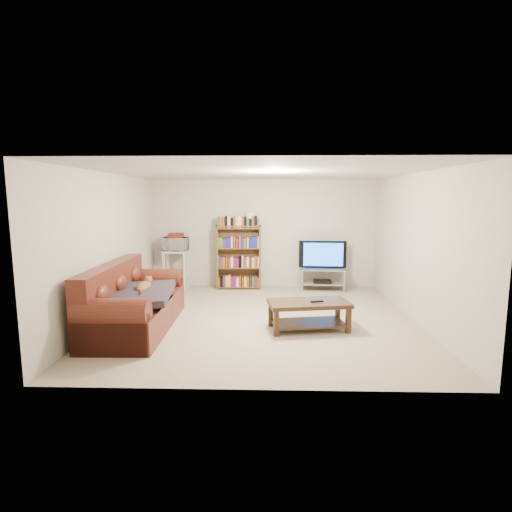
{
  "coord_description": "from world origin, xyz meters",
  "views": [
    {
      "loc": [
        0.1,
        -6.44,
        1.99
      ],
      "look_at": [
        -0.1,
        0.4,
        1.0
      ],
      "focal_mm": 28.0,
      "sensor_mm": 36.0,
      "label": 1
    }
  ],
  "objects_px": {
    "tv_stand": "(322,275)",
    "sofa": "(131,306)",
    "coffee_table": "(309,310)",
    "bookshelf": "(239,256)"
  },
  "relations": [
    {
      "from": "tv_stand",
      "to": "coffee_table",
      "type": "bearing_deg",
      "value": -99.02
    },
    {
      "from": "sofa",
      "to": "tv_stand",
      "type": "distance_m",
      "value": 4.26
    },
    {
      "from": "tv_stand",
      "to": "bookshelf",
      "type": "bearing_deg",
      "value": 179.78
    },
    {
      "from": "tv_stand",
      "to": "bookshelf",
      "type": "distance_m",
      "value": 1.88
    },
    {
      "from": "coffee_table",
      "to": "bookshelf",
      "type": "xyz_separation_m",
      "value": [
        -1.27,
        2.78,
        0.42
      ]
    },
    {
      "from": "sofa",
      "to": "coffee_table",
      "type": "height_order",
      "value": "sofa"
    },
    {
      "from": "tv_stand",
      "to": "sofa",
      "type": "bearing_deg",
      "value": -137.84
    },
    {
      "from": "bookshelf",
      "to": "sofa",
      "type": "bearing_deg",
      "value": -120.27
    },
    {
      "from": "sofa",
      "to": "coffee_table",
      "type": "distance_m",
      "value": 2.73
    },
    {
      "from": "sofa",
      "to": "bookshelf",
      "type": "relative_size",
      "value": 1.69
    }
  ]
}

